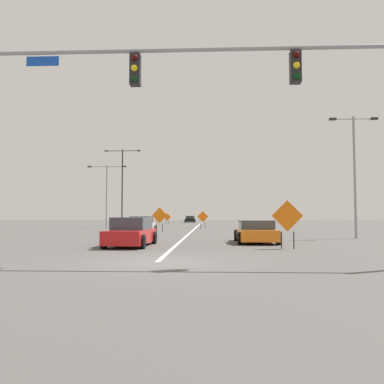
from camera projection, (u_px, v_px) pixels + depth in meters
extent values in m
plane|color=#4C4947|center=(157.00, 262.00, 12.56)|extent=(215.81, 215.81, 0.00)
cube|color=white|center=(201.00, 223.00, 72.35)|extent=(0.16, 119.89, 0.01)
cylinder|color=gray|center=(215.00, 49.00, 12.89)|extent=(15.69, 0.14, 0.14)
cube|color=black|center=(295.00, 67.00, 12.73)|extent=(0.34, 0.32, 1.05)
sphere|color=#3A0503|center=(296.00, 55.00, 12.58)|extent=(0.22, 0.22, 0.22)
sphere|color=yellow|center=(297.00, 65.00, 12.56)|extent=(0.22, 0.22, 0.22)
sphere|color=black|center=(297.00, 76.00, 12.54)|extent=(0.22, 0.22, 0.22)
cube|color=black|center=(135.00, 70.00, 12.97)|extent=(0.34, 0.32, 1.05)
sphere|color=#3A0503|center=(134.00, 58.00, 12.82)|extent=(0.22, 0.22, 0.22)
sphere|color=yellow|center=(134.00, 68.00, 12.80)|extent=(0.22, 0.22, 0.22)
sphere|color=black|center=(134.00, 79.00, 12.78)|extent=(0.22, 0.22, 0.22)
cube|color=#1447B7|center=(43.00, 61.00, 13.13)|extent=(1.10, 0.03, 0.32)
cylinder|color=gray|center=(107.00, 197.00, 43.53)|extent=(0.16, 0.16, 7.04)
cylinder|color=gray|center=(98.00, 167.00, 43.77)|extent=(1.95, 0.08, 0.08)
cube|color=#262628|center=(90.00, 167.00, 43.81)|extent=(0.44, 0.24, 0.14)
cylinder|color=gray|center=(116.00, 167.00, 43.68)|extent=(1.95, 0.08, 0.08)
cube|color=#262628|center=(124.00, 166.00, 43.64)|extent=(0.44, 0.24, 0.14)
cylinder|color=gray|center=(355.00, 177.00, 25.45)|extent=(0.16, 0.16, 7.93)
cylinder|color=gray|center=(343.00, 119.00, 25.70)|extent=(1.33, 0.08, 0.08)
cube|color=#262628|center=(333.00, 119.00, 25.73)|extent=(0.44, 0.24, 0.14)
cylinder|color=gray|center=(364.00, 119.00, 25.64)|extent=(1.33, 0.08, 0.08)
cube|color=#262628|center=(374.00, 119.00, 25.61)|extent=(0.44, 0.24, 0.14)
cylinder|color=black|center=(122.00, 188.00, 50.51)|extent=(0.16, 0.16, 9.94)
cylinder|color=black|center=(114.00, 151.00, 50.85)|extent=(2.12, 0.08, 0.08)
cube|color=#262628|center=(106.00, 151.00, 50.89)|extent=(0.44, 0.24, 0.14)
cylinder|color=black|center=(131.00, 151.00, 50.75)|extent=(2.12, 0.08, 0.08)
cube|color=#262628|center=(139.00, 151.00, 50.70)|extent=(0.44, 0.24, 0.14)
cube|color=orange|center=(287.00, 216.00, 17.61)|extent=(1.40, 0.06, 1.40)
cylinder|color=black|center=(282.00, 240.00, 17.56)|extent=(0.05, 0.05, 0.75)
cylinder|color=black|center=(294.00, 240.00, 17.53)|extent=(0.05, 0.05, 0.75)
cube|color=orange|center=(160.00, 215.00, 34.50)|extent=(1.38, 0.35, 1.41)
cylinder|color=black|center=(157.00, 228.00, 34.51)|extent=(0.05, 0.05, 0.76)
cylinder|color=black|center=(163.00, 228.00, 34.36)|extent=(0.05, 0.05, 0.76)
cube|color=orange|center=(167.00, 217.00, 61.65)|extent=(1.22, 0.15, 1.23)
cylinder|color=black|center=(166.00, 223.00, 61.62)|extent=(0.05, 0.05, 0.56)
cylinder|color=black|center=(169.00, 223.00, 61.56)|extent=(0.05, 0.05, 0.56)
cube|color=orange|center=(203.00, 217.00, 42.87)|extent=(1.21, 0.16, 1.21)
cylinder|color=black|center=(201.00, 226.00, 42.85)|extent=(0.05, 0.05, 0.70)
cylinder|color=black|center=(205.00, 226.00, 42.78)|extent=(0.05, 0.05, 0.70)
cube|color=white|center=(140.00, 224.00, 44.59)|extent=(1.96, 4.44, 0.62)
cube|color=#333D47|center=(141.00, 219.00, 44.84)|extent=(1.67, 2.29, 0.54)
cylinder|color=black|center=(131.00, 226.00, 43.05)|extent=(0.25, 0.65, 0.64)
cylinder|color=black|center=(147.00, 226.00, 43.07)|extent=(0.25, 0.65, 0.64)
cylinder|color=black|center=(135.00, 225.00, 46.10)|extent=(0.25, 0.65, 0.64)
cylinder|color=black|center=(149.00, 225.00, 46.11)|extent=(0.25, 0.65, 0.64)
cube|color=orange|center=(256.00, 234.00, 21.39)|extent=(1.95, 4.35, 0.59)
cube|color=#333D47|center=(256.00, 225.00, 21.21)|extent=(1.75, 2.07, 0.47)
cylinder|color=black|center=(269.00, 235.00, 22.85)|extent=(0.22, 0.64, 0.64)
cylinder|color=black|center=(236.00, 235.00, 22.95)|extent=(0.22, 0.64, 0.64)
cylinder|color=black|center=(278.00, 238.00, 19.82)|extent=(0.22, 0.64, 0.64)
cylinder|color=black|center=(240.00, 238.00, 19.92)|extent=(0.22, 0.64, 0.64)
cube|color=red|center=(131.00, 236.00, 19.03)|extent=(1.86, 4.45, 0.64)
cube|color=#333D47|center=(132.00, 223.00, 19.28)|extent=(1.63, 2.58, 0.59)
cylinder|color=black|center=(104.00, 241.00, 17.54)|extent=(0.24, 0.65, 0.64)
cylinder|color=black|center=(142.00, 242.00, 17.42)|extent=(0.24, 0.65, 0.64)
cylinder|color=black|center=(121.00, 238.00, 20.61)|extent=(0.24, 0.65, 0.64)
cylinder|color=black|center=(154.00, 238.00, 20.49)|extent=(0.24, 0.65, 0.64)
cube|color=#B7BABF|center=(141.00, 227.00, 31.16)|extent=(1.78, 4.60, 0.71)
cube|color=#333D47|center=(142.00, 220.00, 31.42)|extent=(1.58, 2.29, 0.53)
cylinder|color=black|center=(126.00, 231.00, 29.58)|extent=(0.23, 0.64, 0.64)
cylinder|color=black|center=(149.00, 231.00, 29.52)|extent=(0.23, 0.64, 0.64)
cylinder|color=black|center=(134.00, 229.00, 32.78)|extent=(0.23, 0.64, 0.64)
cylinder|color=black|center=(155.00, 229.00, 32.72)|extent=(0.23, 0.64, 0.64)
cube|color=black|center=(190.00, 220.00, 79.05)|extent=(2.06, 3.91, 0.60)
cube|color=#333D47|center=(190.00, 217.00, 79.28)|extent=(1.81, 2.14, 0.57)
cylinder|color=black|center=(185.00, 221.00, 77.71)|extent=(0.24, 0.65, 0.64)
cylinder|color=black|center=(195.00, 221.00, 77.68)|extent=(0.24, 0.65, 0.64)
cylinder|color=black|center=(185.00, 221.00, 80.40)|extent=(0.24, 0.65, 0.64)
cylinder|color=black|center=(195.00, 221.00, 80.37)|extent=(0.24, 0.65, 0.64)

